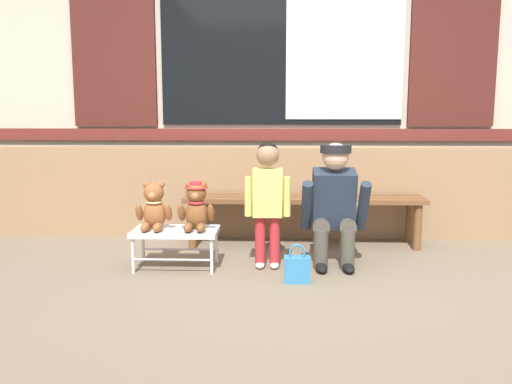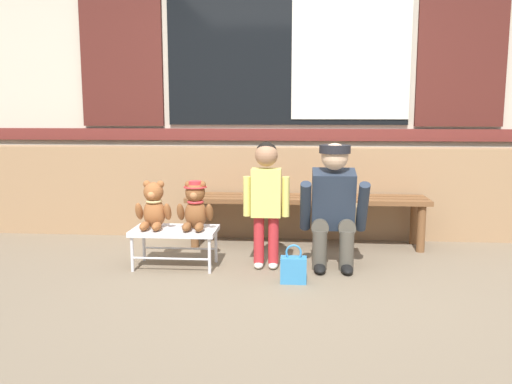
{
  "view_description": "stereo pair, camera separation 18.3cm",
  "coord_description": "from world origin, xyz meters",
  "px_view_note": "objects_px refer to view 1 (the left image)",
  "views": [
    {
      "loc": [
        -0.05,
        -3.54,
        1.17
      ],
      "look_at": [
        -0.21,
        0.57,
        0.55
      ],
      "focal_mm": 36.98,
      "sensor_mm": 36.0,
      "label": 1
    },
    {
      "loc": [
        0.14,
        -3.53,
        1.17
      ],
      "look_at": [
        -0.21,
        0.57,
        0.55
      ],
      "focal_mm": 36.98,
      "sensor_mm": 36.0,
      "label": 2
    }
  ],
  "objects_px": {
    "child_standing": "(268,191)",
    "adult_crouching": "(335,204)",
    "small_display_bench": "(176,234)",
    "handbag_on_ground": "(297,269)",
    "wooden_bench_long": "(303,204)",
    "teddy_bear_with_hat": "(196,207)",
    "teddy_bear_plain": "(154,208)"
  },
  "relations": [
    {
      "from": "teddy_bear_plain",
      "to": "child_standing",
      "type": "bearing_deg",
      "value": 2.05
    },
    {
      "from": "small_display_bench",
      "to": "child_standing",
      "type": "distance_m",
      "value": 0.77
    },
    {
      "from": "teddy_bear_plain",
      "to": "handbag_on_ground",
      "type": "height_order",
      "value": "teddy_bear_plain"
    },
    {
      "from": "teddy_bear_plain",
      "to": "adult_crouching",
      "type": "bearing_deg",
      "value": 4.26
    },
    {
      "from": "wooden_bench_long",
      "to": "small_display_bench",
      "type": "bearing_deg",
      "value": -143.44
    },
    {
      "from": "teddy_bear_plain",
      "to": "teddy_bear_with_hat",
      "type": "xyz_separation_m",
      "value": [
        0.32,
        0.0,
        0.01
      ]
    },
    {
      "from": "handbag_on_ground",
      "to": "wooden_bench_long",
      "type": "bearing_deg",
      "value": 84.88
    },
    {
      "from": "small_display_bench",
      "to": "child_standing",
      "type": "bearing_deg",
      "value": 2.64
    },
    {
      "from": "wooden_bench_long",
      "to": "child_standing",
      "type": "bearing_deg",
      "value": -113.35
    },
    {
      "from": "adult_crouching",
      "to": "teddy_bear_with_hat",
      "type": "bearing_deg",
      "value": -174.48
    },
    {
      "from": "teddy_bear_plain",
      "to": "teddy_bear_with_hat",
      "type": "bearing_deg",
      "value": 0.13
    },
    {
      "from": "small_display_bench",
      "to": "handbag_on_ground",
      "type": "distance_m",
      "value": 0.97
    },
    {
      "from": "small_display_bench",
      "to": "wooden_bench_long",
      "type": "bearing_deg",
      "value": 36.56
    },
    {
      "from": "wooden_bench_long",
      "to": "teddy_bear_plain",
      "type": "xyz_separation_m",
      "value": [
        -1.16,
        -0.74,
        0.09
      ]
    },
    {
      "from": "wooden_bench_long",
      "to": "teddy_bear_plain",
      "type": "distance_m",
      "value": 1.38
    },
    {
      "from": "teddy_bear_plain",
      "to": "child_standing",
      "type": "height_order",
      "value": "child_standing"
    },
    {
      "from": "adult_crouching",
      "to": "handbag_on_ground",
      "type": "bearing_deg",
      "value": -126.29
    },
    {
      "from": "wooden_bench_long",
      "to": "adult_crouching",
      "type": "relative_size",
      "value": 2.21
    },
    {
      "from": "small_display_bench",
      "to": "handbag_on_ground",
      "type": "xyz_separation_m",
      "value": [
        0.91,
        -0.31,
        -0.17
      ]
    },
    {
      "from": "teddy_bear_with_hat",
      "to": "adult_crouching",
      "type": "bearing_deg",
      "value": 5.52
    },
    {
      "from": "adult_crouching",
      "to": "handbag_on_ground",
      "type": "relative_size",
      "value": 3.49
    },
    {
      "from": "wooden_bench_long",
      "to": "teddy_bear_plain",
      "type": "height_order",
      "value": "teddy_bear_plain"
    },
    {
      "from": "child_standing",
      "to": "adult_crouching",
      "type": "distance_m",
      "value": 0.53
    },
    {
      "from": "child_standing",
      "to": "adult_crouching",
      "type": "bearing_deg",
      "value": 7.91
    },
    {
      "from": "small_display_bench",
      "to": "teddy_bear_with_hat",
      "type": "distance_m",
      "value": 0.26
    },
    {
      "from": "child_standing",
      "to": "handbag_on_ground",
      "type": "bearing_deg",
      "value": -57.84
    },
    {
      "from": "teddy_bear_plain",
      "to": "child_standing",
      "type": "distance_m",
      "value": 0.86
    },
    {
      "from": "wooden_bench_long",
      "to": "small_display_bench",
      "type": "distance_m",
      "value": 1.25
    },
    {
      "from": "teddy_bear_with_hat",
      "to": "child_standing",
      "type": "xyz_separation_m",
      "value": [
        0.53,
        0.03,
        0.12
      ]
    },
    {
      "from": "child_standing",
      "to": "adult_crouching",
      "type": "xyz_separation_m",
      "value": [
        0.51,
        0.07,
        -0.11
      ]
    },
    {
      "from": "child_standing",
      "to": "adult_crouching",
      "type": "relative_size",
      "value": 1.01
    },
    {
      "from": "teddy_bear_plain",
      "to": "handbag_on_ground",
      "type": "relative_size",
      "value": 1.34
    }
  ]
}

